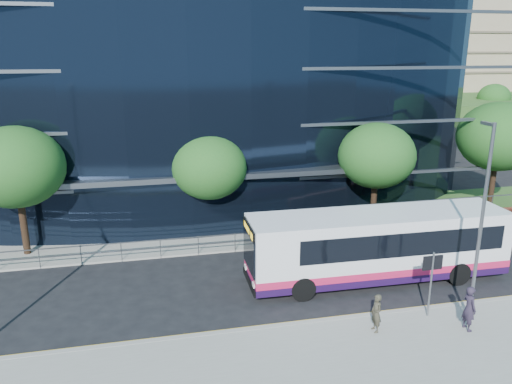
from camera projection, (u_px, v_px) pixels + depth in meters
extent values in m
plane|color=black|center=(311.00, 311.00, 21.13)|extent=(200.00, 200.00, 0.00)
cube|color=gray|center=(319.00, 322.00, 20.17)|extent=(80.00, 0.25, 0.16)
cube|color=gold|center=(317.00, 321.00, 20.38)|extent=(80.00, 0.08, 0.01)
cube|color=gold|center=(316.00, 319.00, 20.52)|extent=(80.00, 0.08, 0.01)
cube|color=gray|center=(159.00, 231.00, 30.19)|extent=(50.00, 8.00, 0.10)
cube|color=black|center=(173.00, 83.00, 40.58)|extent=(38.00, 16.00, 16.00)
cube|color=#595E66|center=(192.00, 177.00, 28.18)|extent=(22.00, 1.20, 0.30)
cube|color=slate|center=(121.00, 243.00, 25.75)|extent=(24.00, 0.05, 0.05)
cube|color=slate|center=(121.00, 251.00, 25.87)|extent=(24.00, 0.05, 0.05)
cylinder|color=slate|center=(121.00, 252.00, 25.89)|extent=(0.04, 0.04, 1.10)
cube|color=#2D511E|center=(390.00, 104.00, 79.71)|extent=(60.00, 42.00, 4.00)
cube|color=tan|center=(391.00, 6.00, 77.40)|extent=(50.00, 12.00, 26.00)
cylinder|color=slate|center=(431.00, 285.00, 20.13)|extent=(0.08, 0.08, 2.80)
cube|color=black|center=(433.00, 263.00, 19.89)|extent=(0.85, 0.06, 0.60)
cylinder|color=black|center=(24.00, 226.00, 26.42)|extent=(0.36, 0.36, 3.30)
ellipsoid|color=#14461A|center=(16.00, 167.00, 25.52)|extent=(4.95, 4.95, 4.21)
cylinder|color=black|center=(210.00, 214.00, 29.02)|extent=(0.36, 0.36, 2.86)
ellipsoid|color=#14461A|center=(209.00, 167.00, 28.24)|extent=(4.29, 4.29, 3.65)
cylinder|color=black|center=(373.00, 204.00, 30.59)|extent=(0.36, 0.36, 3.08)
ellipsoid|color=#14461A|center=(377.00, 156.00, 29.75)|extent=(4.62, 4.62, 3.93)
cylinder|color=black|center=(492.00, 187.00, 33.33)|extent=(0.36, 0.36, 3.52)
ellipsoid|color=#14461A|center=(499.00, 136.00, 32.37)|extent=(5.28, 5.28, 4.49)
cylinder|color=black|center=(391.00, 123.00, 63.18)|extent=(0.36, 0.36, 3.08)
ellipsoid|color=#14461A|center=(393.00, 99.00, 62.34)|extent=(4.62, 4.62, 3.93)
cylinder|color=black|center=(491.00, 118.00, 68.40)|extent=(0.36, 0.36, 2.86)
ellipsoid|color=#14461A|center=(494.00, 97.00, 67.62)|extent=(4.29, 4.29, 3.65)
cylinder|color=slate|center=(481.00, 226.00, 19.16)|extent=(0.14, 0.14, 8.00)
cube|color=slate|center=(488.00, 124.00, 18.40)|extent=(0.15, 0.70, 0.12)
cube|color=silver|center=(378.00, 243.00, 23.52)|extent=(12.33, 2.96, 2.96)
cube|color=#220D39|center=(376.00, 269.00, 23.89)|extent=(12.35, 3.01, 0.34)
cube|color=#C71D4E|center=(376.00, 262.00, 23.80)|extent=(12.35, 3.01, 0.34)
cube|color=black|center=(391.00, 234.00, 23.54)|extent=(9.87, 2.97, 1.12)
cube|color=black|center=(249.00, 251.00, 22.28)|extent=(0.11, 2.40, 1.73)
cube|color=black|center=(249.00, 229.00, 21.99)|extent=(0.13, 2.29, 0.45)
cube|color=yellow|center=(247.00, 227.00, 22.25)|extent=(0.06, 1.23, 0.25)
cube|color=black|center=(249.00, 282.00, 22.70)|extent=(0.14, 2.68, 0.27)
cylinder|color=black|center=(303.00, 289.00, 21.91)|extent=(1.12, 0.35, 1.12)
cylinder|color=black|center=(458.00, 274.00, 23.39)|extent=(1.12, 0.35, 1.12)
imported|color=#282030|center=(469.00, 308.00, 19.28)|extent=(0.46, 0.68, 1.83)
imported|color=#3A3628|center=(376.00, 313.00, 19.19)|extent=(0.40, 0.58, 1.54)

